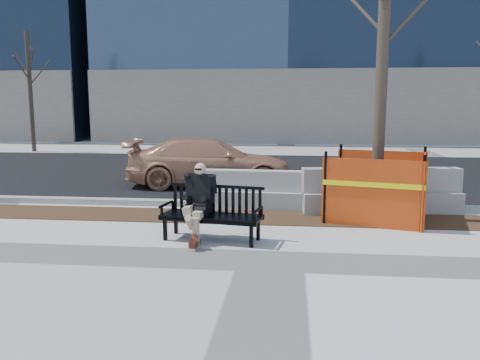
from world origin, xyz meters
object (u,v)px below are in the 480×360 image
object	(u,v)px
tree_fence	(375,217)
sedan	(210,186)
jersey_barrier_right	(380,212)
bench	(212,240)
jersey_barrier_left	(262,208)
seated_man	(199,238)

from	to	relation	value
tree_fence	sedan	world-z (taller)	tree_fence
jersey_barrier_right	bench	bearing A→B (deg)	-149.36
bench	jersey_barrier_left	size ratio (longest dim) A/B	0.59
bench	sedan	size ratio (longest dim) A/B	0.38
jersey_barrier_left	jersey_barrier_right	xyz separation A→B (m)	(2.44, -0.13, 0.00)
bench	seated_man	size ratio (longest dim) A/B	1.35
bench	sedan	xyz separation A→B (m)	(-0.89, 5.20, 0.00)
seated_man	jersey_barrier_left	xyz separation A→B (m)	(0.88, 2.46, 0.00)
bench	tree_fence	xyz separation A→B (m)	(2.92, 1.91, 0.00)
bench	seated_man	bearing A→B (deg)	169.24
tree_fence	jersey_barrier_left	bearing A→B (deg)	164.19
sedan	jersey_barrier_left	bearing A→B (deg)	-156.36
sedan	jersey_barrier_right	bearing A→B (deg)	-131.59
jersey_barrier_left	seated_man	bearing A→B (deg)	-107.24
jersey_barrier_left	jersey_barrier_right	distance (m)	2.44
seated_man	tree_fence	world-z (taller)	tree_fence
tree_fence	jersey_barrier_right	bearing A→B (deg)	71.43
tree_fence	jersey_barrier_left	xyz separation A→B (m)	(-2.26, 0.64, 0.00)
bench	jersey_barrier_left	distance (m)	2.63
seated_man	jersey_barrier_left	bearing A→B (deg)	80.47
jersey_barrier_left	sedan	bearing A→B (deg)	122.82
seated_man	jersey_barrier_left	size ratio (longest dim) A/B	0.44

